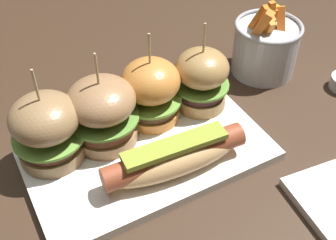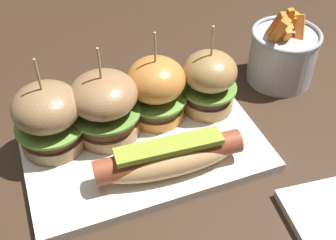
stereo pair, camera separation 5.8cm
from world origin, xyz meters
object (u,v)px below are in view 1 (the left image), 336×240
(platter_main, at_px, (147,153))
(slider_center_left, at_px, (103,112))
(fries_bucket, at_px, (265,46))
(slider_far_right, at_px, (202,79))
(slider_far_left, at_px, (47,129))
(slider_center_right, at_px, (151,90))
(hot_dog, at_px, (175,158))

(platter_main, distance_m, slider_center_left, 0.08)
(fries_bucket, bearing_deg, slider_far_right, -165.34)
(platter_main, bearing_deg, slider_far_left, 156.01)
(slider_center_right, bearing_deg, slider_far_right, -7.24)
(slider_center_left, xyz_separation_m, slider_center_right, (0.08, 0.01, -0.00))
(hot_dog, distance_m, slider_far_left, 0.17)
(platter_main, bearing_deg, fries_bucket, 18.17)
(slider_far_left, xyz_separation_m, slider_center_left, (0.07, -0.00, 0.00))
(slider_center_left, distance_m, slider_center_right, 0.08)
(slider_far_left, relative_size, slider_center_left, 1.00)
(slider_far_left, relative_size, slider_center_right, 1.00)
(hot_dog, bearing_deg, slider_center_left, 119.18)
(slider_far_left, relative_size, slider_far_right, 1.02)
(slider_far_left, bearing_deg, platter_main, -23.99)
(hot_dog, height_order, slider_center_left, slider_center_left)
(platter_main, relative_size, slider_center_right, 2.32)
(slider_center_right, height_order, fries_bucket, slider_center_right)
(platter_main, relative_size, slider_far_right, 2.35)
(slider_center_right, bearing_deg, platter_main, -122.41)
(slider_far_left, height_order, slider_center_right, same)
(hot_dog, xyz_separation_m, slider_far_left, (-0.13, 0.10, 0.03))
(slider_far_right, bearing_deg, fries_bucket, 14.66)
(hot_dog, height_order, fries_bucket, fries_bucket)
(platter_main, height_order, fries_bucket, fries_bucket)
(platter_main, relative_size, slider_far_left, 2.31)
(hot_dog, distance_m, fries_bucket, 0.29)
(platter_main, distance_m, slider_center_right, 0.09)
(hot_dog, relative_size, slider_center_right, 1.37)
(platter_main, xyz_separation_m, slider_center_left, (-0.04, 0.05, 0.06))
(slider_center_left, bearing_deg, platter_main, -49.68)
(slider_far_left, bearing_deg, slider_center_left, -2.68)
(platter_main, xyz_separation_m, slider_far_right, (0.11, 0.05, 0.05))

